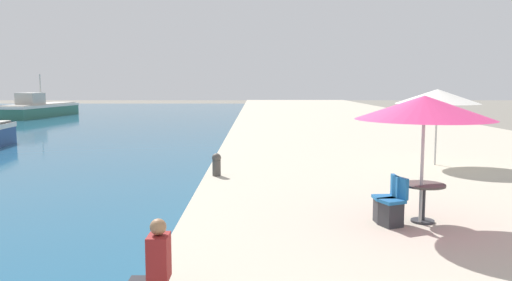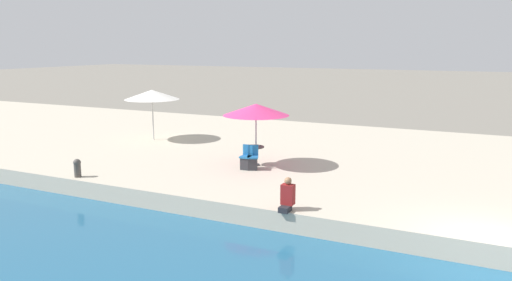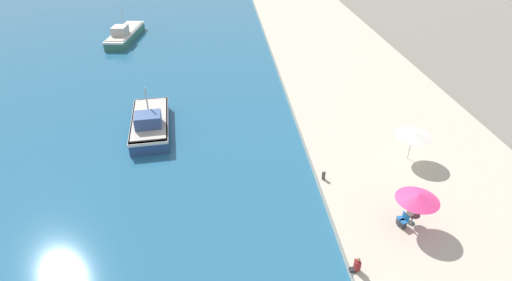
# 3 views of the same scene
# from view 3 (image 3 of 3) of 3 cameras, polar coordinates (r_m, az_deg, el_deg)

# --- Properties ---
(water_basin) EXTENTS (56.00, 90.00, 0.04)m
(water_basin) POSITION_cam_3_polar(r_m,az_deg,el_deg) (53.46, -28.95, 8.43)
(water_basin) COLOR #235B7F
(water_basin) RESTS_ON ground_plane
(quay_promenade) EXTENTS (16.00, 90.00, 0.64)m
(quay_promenade) POSITION_cam_3_polar(r_m,az_deg,el_deg) (50.85, 11.87, 11.09)
(quay_promenade) COLOR #BCB29E
(quay_promenade) RESTS_ON ground_plane
(fishing_boat_near) EXTENTS (3.90, 8.40, 4.06)m
(fishing_boat_near) POSITION_cam_3_polar(r_m,az_deg,el_deg) (35.80, -14.88, 2.44)
(fishing_boat_near) COLOR navy
(fishing_boat_near) RESTS_ON water_basin
(fishing_boat_mid) EXTENTS (3.89, 10.72, 4.20)m
(fishing_boat_mid) POSITION_cam_3_polar(r_m,az_deg,el_deg) (61.07, -18.21, 14.24)
(fishing_boat_mid) COLOR #33705B
(fishing_boat_mid) RESTS_ON water_basin
(cafe_umbrella_pink) EXTENTS (2.53, 2.53, 2.42)m
(cafe_umbrella_pink) POSITION_cam_3_polar(r_m,az_deg,el_deg) (25.15, 22.15, -7.48)
(cafe_umbrella_pink) COLOR #B7B7B7
(cafe_umbrella_pink) RESTS_ON quay_promenade
(cafe_umbrella_white) EXTENTS (2.66, 2.66, 2.46)m
(cafe_umbrella_white) POSITION_cam_3_polar(r_m,az_deg,el_deg) (31.36, 21.57, 0.98)
(cafe_umbrella_white) COLOR #B7B7B7
(cafe_umbrella_white) RESTS_ON quay_promenade
(cafe_table) EXTENTS (0.80, 0.80, 0.74)m
(cafe_table) POSITION_cam_3_polar(r_m,az_deg,el_deg) (26.30, 21.48, -10.08)
(cafe_table) COLOR #333338
(cafe_table) RESTS_ON quay_promenade
(cafe_chair_left) EXTENTS (0.55, 0.54, 0.91)m
(cafe_chair_left) POSITION_cam_3_polar(r_m,az_deg,el_deg) (25.98, 20.29, -11.01)
(cafe_chair_left) COLOR #2D2D33
(cafe_chair_left) RESTS_ON quay_promenade
(cafe_chair_right) EXTENTS (0.45, 0.42, 0.91)m
(cafe_chair_right) POSITION_cam_3_polar(r_m,az_deg,el_deg) (26.11, 19.97, -10.67)
(cafe_chair_right) COLOR #2D2D33
(cafe_chair_right) RESTS_ON quay_promenade
(person_at_quay) EXTENTS (0.52, 0.36, 0.95)m
(person_at_quay) POSITION_cam_3_polar(r_m,az_deg,el_deg) (22.74, 14.17, -16.89)
(person_at_quay) COLOR #232328
(person_at_quay) RESTS_ON quay_promenade
(mooring_bollard) EXTENTS (0.26, 0.26, 0.65)m
(mooring_bollard) POSITION_cam_3_polar(r_m,az_deg,el_deg) (28.45, 9.64, -4.89)
(mooring_bollard) COLOR #4C4742
(mooring_bollard) RESTS_ON quay_promenade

